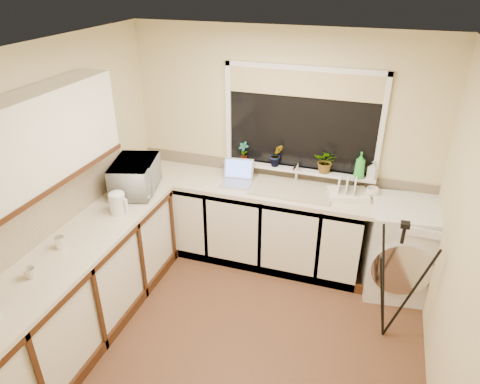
# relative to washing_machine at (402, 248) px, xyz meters

# --- Properties ---
(floor) EXTENTS (3.20, 3.20, 0.00)m
(floor) POSITION_rel_washing_machine_xyz_m (-1.34, -1.15, -0.47)
(floor) COLOR brown
(floor) RESTS_ON ground
(ceiling) EXTENTS (3.20, 3.20, 0.00)m
(ceiling) POSITION_rel_washing_machine_xyz_m (-1.34, -1.15, 1.98)
(ceiling) COLOR white
(ceiling) RESTS_ON ground
(wall_back) EXTENTS (3.20, 0.00, 3.20)m
(wall_back) POSITION_rel_washing_machine_xyz_m (-1.34, 0.35, 0.75)
(wall_back) COLOR beige
(wall_back) RESTS_ON ground
(wall_front) EXTENTS (3.20, 0.00, 3.20)m
(wall_front) POSITION_rel_washing_machine_xyz_m (-1.34, -2.65, 0.75)
(wall_front) COLOR beige
(wall_front) RESTS_ON ground
(wall_left) EXTENTS (0.00, 3.00, 3.00)m
(wall_left) POSITION_rel_washing_machine_xyz_m (-2.94, -1.15, 0.75)
(wall_left) COLOR beige
(wall_left) RESTS_ON ground
(wall_right) EXTENTS (0.00, 3.00, 3.00)m
(wall_right) POSITION_rel_washing_machine_xyz_m (0.26, -1.15, 0.75)
(wall_right) COLOR beige
(wall_right) RESTS_ON ground
(base_cabinet_back) EXTENTS (2.55, 0.60, 0.86)m
(base_cabinet_back) POSITION_rel_washing_machine_xyz_m (-1.66, 0.05, -0.04)
(base_cabinet_back) COLOR silver
(base_cabinet_back) RESTS_ON floor
(base_cabinet_left) EXTENTS (0.54, 2.40, 0.86)m
(base_cabinet_left) POSITION_rel_washing_machine_xyz_m (-2.64, -1.45, -0.04)
(base_cabinet_left) COLOR silver
(base_cabinet_left) RESTS_ON floor
(worktop_back) EXTENTS (3.20, 0.60, 0.04)m
(worktop_back) POSITION_rel_washing_machine_xyz_m (-1.34, 0.05, 0.41)
(worktop_back) COLOR beige
(worktop_back) RESTS_ON base_cabinet_back
(worktop_left) EXTENTS (0.60, 2.40, 0.04)m
(worktop_left) POSITION_rel_washing_machine_xyz_m (-2.64, -1.45, 0.41)
(worktop_left) COLOR beige
(worktop_left) RESTS_ON base_cabinet_left
(upper_cabinet) EXTENTS (0.28, 1.90, 0.70)m
(upper_cabinet) POSITION_rel_washing_machine_xyz_m (-2.78, -1.60, 1.33)
(upper_cabinet) COLOR silver
(upper_cabinet) RESTS_ON wall_left
(splashback_left) EXTENTS (0.02, 2.40, 0.45)m
(splashback_left) POSITION_rel_washing_machine_xyz_m (-2.93, -1.45, 0.65)
(splashback_left) COLOR beige
(splashback_left) RESTS_ON wall_left
(splashback_back) EXTENTS (3.20, 0.02, 0.14)m
(splashback_back) POSITION_rel_washing_machine_xyz_m (-1.34, 0.34, 0.50)
(splashback_back) COLOR beige
(splashback_back) RESTS_ON wall_back
(window_glass) EXTENTS (1.50, 0.02, 1.00)m
(window_glass) POSITION_rel_washing_machine_xyz_m (-1.14, 0.33, 1.08)
(window_glass) COLOR black
(window_glass) RESTS_ON wall_back
(window_blind) EXTENTS (1.50, 0.02, 0.25)m
(window_blind) POSITION_rel_washing_machine_xyz_m (-1.14, 0.31, 1.45)
(window_blind) COLOR tan
(window_blind) RESTS_ON wall_back
(windowsill) EXTENTS (1.60, 0.14, 0.03)m
(windowsill) POSITION_rel_washing_machine_xyz_m (-1.14, 0.28, 0.56)
(windowsill) COLOR white
(windowsill) RESTS_ON wall_back
(sink) EXTENTS (0.82, 0.46, 0.03)m
(sink) POSITION_rel_washing_machine_xyz_m (-1.14, 0.05, 0.44)
(sink) COLOR tan
(sink) RESTS_ON worktop_back
(faucet) EXTENTS (0.03, 0.03, 0.24)m
(faucet) POSITION_rel_washing_machine_xyz_m (-1.14, 0.23, 0.55)
(faucet) COLOR silver
(faucet) RESTS_ON worktop_back
(washing_machine) EXTENTS (0.74, 0.72, 0.94)m
(washing_machine) POSITION_rel_washing_machine_xyz_m (0.00, 0.00, 0.00)
(washing_machine) COLOR silver
(washing_machine) RESTS_ON floor
(laptop) EXTENTS (0.35, 0.33, 0.23)m
(laptop) POSITION_rel_washing_machine_xyz_m (-1.73, 0.06, 0.49)
(laptop) COLOR #A5A5AD
(laptop) RESTS_ON worktop_back
(kettle) EXTENTS (0.15, 0.15, 0.20)m
(kettle) POSITION_rel_washing_machine_xyz_m (-2.57, -0.90, 0.53)
(kettle) COLOR silver
(kettle) RESTS_ON worktop_left
(dish_rack) EXTENTS (0.45, 0.38, 0.06)m
(dish_rack) POSITION_rel_washing_machine_xyz_m (-0.58, 0.08, 0.46)
(dish_rack) COLOR white
(dish_rack) RESTS_ON worktop_back
(tripod) EXTENTS (0.59, 0.59, 1.18)m
(tripod) POSITION_rel_washing_machine_xyz_m (-0.09, -0.73, 0.12)
(tripod) COLOR black
(tripod) RESTS_ON floor
(steel_jar) EXTENTS (0.08, 0.08, 0.11)m
(steel_jar) POSITION_rel_washing_machine_xyz_m (-2.71, -1.54, 0.48)
(steel_jar) COLOR silver
(steel_jar) RESTS_ON worktop_left
(microwave) EXTENTS (0.53, 0.67, 0.32)m
(microwave) POSITION_rel_washing_machine_xyz_m (-2.64, -0.45, 0.59)
(microwave) COLOR silver
(microwave) RESTS_ON worktop_left
(plant_a) EXTENTS (0.13, 0.11, 0.22)m
(plant_a) POSITION_rel_washing_machine_xyz_m (-1.73, 0.27, 0.69)
(plant_a) COLOR #999999
(plant_a) RESTS_ON windowsill
(plant_b) EXTENTS (0.17, 0.16, 0.25)m
(plant_b) POSITION_rel_washing_machine_xyz_m (-1.37, 0.26, 0.70)
(plant_b) COLOR #999999
(plant_b) RESTS_ON windowsill
(plant_d) EXTENTS (0.24, 0.21, 0.25)m
(plant_d) POSITION_rel_washing_machine_xyz_m (-0.85, 0.27, 0.70)
(plant_d) COLOR #999999
(plant_d) RESTS_ON windowsill
(soap_bottle_green) EXTENTS (0.11, 0.11, 0.27)m
(soap_bottle_green) POSITION_rel_washing_machine_xyz_m (-0.51, 0.25, 0.71)
(soap_bottle_green) COLOR green
(soap_bottle_green) RESTS_ON windowsill
(soap_bottle_clear) EXTENTS (0.11, 0.11, 0.19)m
(soap_bottle_clear) POSITION_rel_washing_machine_xyz_m (-0.38, 0.28, 0.67)
(soap_bottle_clear) COLOR #999999
(soap_bottle_clear) RESTS_ON windowsill
(cup_back) EXTENTS (0.16, 0.16, 0.10)m
(cup_back) POSITION_rel_washing_machine_xyz_m (-0.36, 0.16, 0.48)
(cup_back) COLOR white
(cup_back) RESTS_ON worktop_back
(cup_left) EXTENTS (0.10, 0.10, 0.08)m
(cup_left) POSITION_rel_washing_machine_xyz_m (-2.67, -1.92, 0.47)
(cup_left) COLOR beige
(cup_left) RESTS_ON worktop_left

